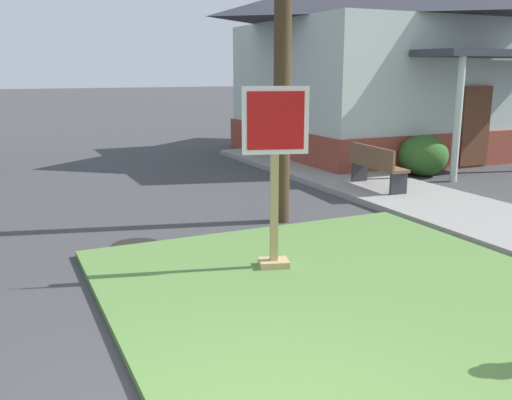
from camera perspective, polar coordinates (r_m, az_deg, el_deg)
name	(u,v)px	position (r m, az deg, el deg)	size (l,w,h in m)	color
grass_corner_patch	(365,304)	(6.11, 10.99, -10.28)	(5.09, 5.95, 0.08)	#567F3D
sidewalk_strip	(414,198)	(11.09, 15.72, 0.18)	(2.20, 14.69, 0.12)	gray
stop_sign	(275,180)	(6.66, 1.91, 2.06)	(0.75, 0.37, 2.18)	tan
manhole_cover	(136,245)	(8.17, -12.10, -4.54)	(0.70, 0.70, 0.02)	black
street_bench	(376,165)	(11.52, 12.07, 3.53)	(0.50, 1.58, 0.85)	brown
corner_house	(398,57)	(17.68, 14.21, 13.92)	(8.52, 7.99, 5.51)	brown
shrub_near_porch	(423,155)	(13.81, 16.62, 4.36)	(1.15, 1.15, 0.96)	#325F24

